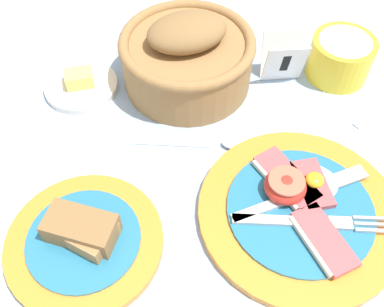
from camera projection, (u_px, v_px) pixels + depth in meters
ground_plane at (228, 223)px, 0.54m from camera, size 3.00×3.00×0.00m
breakfast_plate at (299, 208)px, 0.54m from camera, size 0.25×0.25×0.04m
bread_plate at (85, 239)px, 0.52m from camera, size 0.18×0.18×0.05m
sugar_cup at (341, 57)px, 0.68m from camera, size 0.09×0.09×0.06m
bread_basket at (187, 56)px, 0.66m from camera, size 0.20×0.20×0.11m
butter_dish at (81, 85)px, 0.68m from camera, size 0.11×0.11×0.03m
number_card at (283, 59)px, 0.67m from camera, size 0.06×0.05×0.07m
teaspoon_by_saucer at (227, 144)px, 0.61m from camera, size 0.19×0.04×0.01m
teaspoon_near_cup at (345, 132)px, 0.63m from camera, size 0.17×0.13×0.01m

